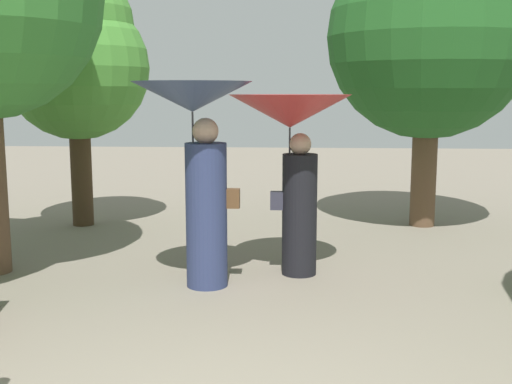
{
  "coord_description": "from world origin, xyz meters",
  "views": [
    {
      "loc": [
        0.43,
        -3.0,
        2.01
      ],
      "look_at": [
        0.0,
        3.88,
        0.92
      ],
      "focal_mm": 44.54,
      "sensor_mm": 36.0,
      "label": 1
    }
  ],
  "objects": [
    {
      "name": "person_left",
      "position": [
        -0.56,
        3.37,
        1.5
      ],
      "size": [
        1.22,
        1.22,
        2.11
      ],
      "rotation": [
        0.0,
        0.0,
        1.65
      ],
      "color": "navy",
      "rests_on": "ground"
    },
    {
      "name": "person_right",
      "position": [
        0.39,
        3.87,
        1.53
      ],
      "size": [
        1.32,
        1.32,
        1.98
      ],
      "rotation": [
        0.0,
        0.0,
        1.65
      ],
      "color": "black",
      "rests_on": "ground"
    },
    {
      "name": "tree_near_left",
      "position": [
        -2.79,
        6.31,
        2.55
      ],
      "size": [
        2.12,
        2.12,
        3.83
      ],
      "color": "#42301E",
      "rests_on": "ground"
    },
    {
      "name": "tree_mid_right",
      "position": [
        2.36,
        6.59,
        3.03
      ],
      "size": [
        2.97,
        2.97,
        4.73
      ],
      "color": "brown",
      "rests_on": "ground"
    }
  ]
}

